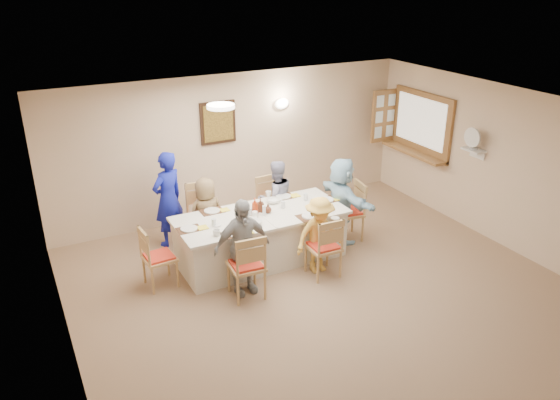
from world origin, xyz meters
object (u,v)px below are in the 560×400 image
diner_right_end (341,200)px  condiment_ketchup (255,206)px  serving_hatch (422,124)px  diner_front_left (242,247)px  chair_back_right (273,205)px  desk_fan (474,141)px  chair_back_left (204,217)px  chair_front_right (323,246)px  diner_back_left (206,215)px  diner_front_right (319,235)px  dining_table (261,237)px  caregiver (168,199)px  chair_front_left (246,264)px  diner_back_right (276,198)px  chair_right_end (347,211)px  chair_left_end (159,256)px

diner_right_end → condiment_ketchup: 1.51m
serving_hatch → diner_front_left: bearing=-161.4°
chair_back_right → desk_fan: bearing=-30.0°
chair_back_left → chair_front_right: (1.20, -1.60, -0.05)m
chair_front_right → condiment_ketchup: 1.15m
chair_back_right → diner_back_left: diner_back_left is taller
diner_front_right → diner_back_left: bearing=129.3°
chair_back_right → diner_front_right: bearing=-93.8°
diner_front_left → dining_table: bearing=47.2°
desk_fan → serving_hatch: bearing=85.3°
chair_front_right → condiment_ketchup: bearing=-49.0°
diner_front_right → caregiver: caregiver is taller
chair_front_left → diner_back_right: diner_back_right is taller
diner_right_end → serving_hatch: bearing=-73.2°
chair_back_left → diner_right_end: (2.02, -0.80, 0.19)m
serving_hatch → diner_back_right: serving_hatch is taller
diner_back_left → diner_front_right: 1.81m
chair_back_right → diner_front_left: (-1.20, -1.48, 0.21)m
serving_hatch → diner_front_right: size_ratio=1.30×
chair_right_end → diner_back_right: diner_back_right is taller
diner_back_right → diner_front_left: 1.81m
chair_left_end → diner_back_left: diner_back_left is taller
desk_fan → chair_back_right: bearing=153.9°
chair_back_left → diner_back_left: (0.00, -0.12, 0.08)m
diner_back_left → serving_hatch: bearing=175.1°
chair_front_right → diner_back_left: size_ratio=0.78×
diner_back_left → chair_front_left: bearing=84.4°
chair_right_end → chair_left_end: bearing=-80.7°
chair_back_left → diner_right_end: diner_right_end is taller
diner_front_left → diner_front_right: (1.20, 0.00, -0.11)m
chair_right_end → diner_front_left: bearing=-63.2°
chair_back_left → chair_left_end: 1.24m
chair_front_right → diner_front_left: (-1.20, 0.12, 0.22)m
diner_right_end → diner_back_left: bearing=69.5°
diner_front_right → condiment_ketchup: 1.03m
chair_front_right → diner_front_left: bearing=-3.9°
diner_back_right → caregiver: 1.72m
chair_front_left → diner_front_right: size_ratio=0.83×
chair_back_right → diner_back_left: bearing=-178.1°
diner_front_right → condiment_ketchup: size_ratio=4.53×
diner_back_left → diner_front_left: size_ratio=0.87×
desk_fan → diner_right_end: 2.31m
condiment_ketchup → dining_table: bearing=-22.0°
diner_back_right → caregiver: bearing=-15.9°
chair_front_left → diner_front_right: diner_front_right is taller
serving_hatch → diner_front_right: (-2.99, -1.41, -0.92)m
desk_fan → diner_front_right: desk_fan is taller
diner_front_left → condiment_ketchup: size_ratio=5.35×
diner_front_left → chair_right_end: bearing=16.2°
dining_table → chair_front_left: chair_front_left is taller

